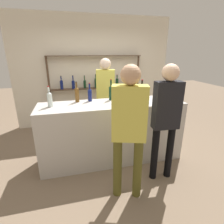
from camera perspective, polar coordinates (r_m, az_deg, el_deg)
name	(u,v)px	position (r m, az deg, el deg)	size (l,w,h in m)	color
ground_plane	(112,157)	(3.45, 0.00, -14.62)	(16.00, 16.00, 0.00)	#7A6651
bar_counter	(112,132)	(3.18, 0.00, -6.47)	(2.49, 0.68, 1.08)	#B7B2AD
back_wall	(94,72)	(4.81, -5.75, 12.79)	(4.09, 0.12, 2.80)	beige
back_shelf	(95,80)	(4.65, -5.45, 10.33)	(2.39, 0.18, 1.83)	#4C3828
counter_bottle_0	(50,99)	(2.93, -19.71, 4.12)	(0.08, 0.08, 0.33)	silver
counter_bottle_1	(172,95)	(3.20, 19.07, 5.25)	(0.08, 0.08, 0.32)	black
counter_bottle_2	(111,92)	(3.16, -0.34, 6.51)	(0.07, 0.07, 0.38)	black
counter_bottle_3	(90,94)	(3.11, -7.25, 5.77)	(0.07, 0.07, 0.32)	#0F1956
counter_bottle_4	(142,91)	(3.33, 9.66, 6.83)	(0.08, 0.08, 0.35)	black
counter_bottle_5	(77,94)	(3.09, -11.37, 5.79)	(0.07, 0.07, 0.35)	brown
wine_glass	(161,91)	(3.49, 15.58, 6.47)	(0.07, 0.07, 0.15)	silver
ice_bucket	(132,94)	(3.16, 6.61, 5.95)	(0.19, 0.19, 0.24)	#B2B2B7
cork_jar	(145,96)	(3.22, 10.71, 5.00)	(0.14, 0.14, 0.13)	silver
server_behind_counter	(106,92)	(3.86, -2.09, 6.64)	(0.42, 0.26, 1.79)	brown
customer_center	(129,125)	(2.15, 5.56, -4.09)	(0.46, 0.30, 1.79)	brown
customer_right	(166,114)	(2.61, 17.28, -0.57)	(0.39, 0.23, 1.77)	black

